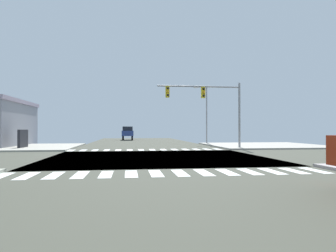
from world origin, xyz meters
TOP-DOWN VIEW (x-y plane):
  - ground at (0.00, 0.00)m, footprint 90.00×90.00m
  - sidewalk_corner_ne at (13.00, 12.00)m, footprint 12.00×12.00m
  - sidewalk_corner_nw at (-13.00, 12.00)m, footprint 12.00×12.00m
  - crosswalk_near at (-0.25, -7.30)m, footprint 13.50×2.00m
  - crosswalk_far at (-0.25, 7.30)m, footprint 13.50×2.00m
  - traffic_signal_mast at (5.35, 7.51)m, footprint 7.83×0.55m
  - street_lamp at (7.58, 17.16)m, footprint 1.78×0.32m
  - suv_farside_2 at (-2.00, 33.43)m, footprint 1.96×4.60m

SIDE VIEW (x-z plane):
  - ground at x=0.00m, z-range -0.05..0.00m
  - crosswalk_near at x=-0.25m, z-range 0.00..0.01m
  - crosswalk_far at x=-0.25m, z-range 0.00..0.01m
  - sidewalk_corner_ne at x=13.00m, z-range 0.00..0.14m
  - sidewalk_corner_nw at x=-13.00m, z-range 0.00..0.14m
  - suv_farside_2 at x=-2.00m, z-range 0.22..2.56m
  - street_lamp at x=7.58m, z-range 0.77..7.99m
  - traffic_signal_mast at x=5.35m, z-range 1.52..7.69m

